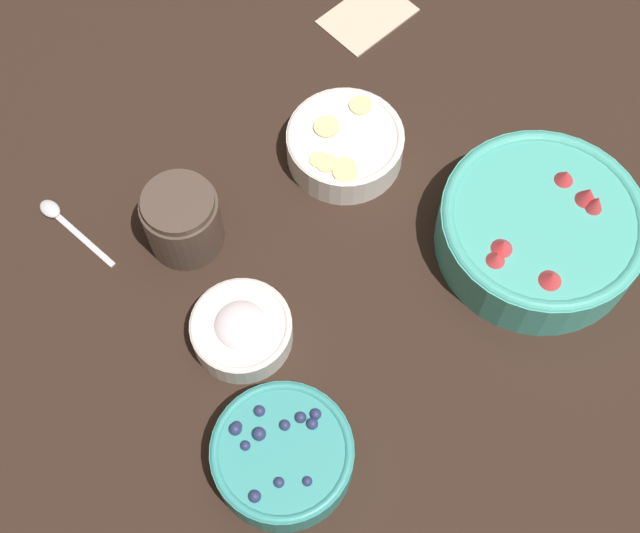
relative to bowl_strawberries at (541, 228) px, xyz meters
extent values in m
plane|color=black|center=(-0.17, 0.17, -0.04)|extent=(4.00, 4.00, 0.00)
cylinder|color=#47AD9E|center=(0.00, 0.00, -0.01)|extent=(0.26, 0.26, 0.07)
torus|color=#47AD9E|center=(0.00, 0.00, 0.02)|extent=(0.26, 0.26, 0.02)
cylinder|color=red|center=(0.00, 0.00, 0.01)|extent=(0.21, 0.21, 0.02)
cone|color=red|center=(-0.07, 0.01, 0.03)|extent=(0.05, 0.05, 0.02)
cone|color=red|center=(-0.06, -0.06, 0.03)|extent=(0.05, 0.05, 0.02)
cone|color=red|center=(-0.09, 0.00, 0.03)|extent=(0.04, 0.04, 0.02)
cone|color=red|center=(0.06, 0.02, 0.03)|extent=(0.04, 0.04, 0.02)
cone|color=red|center=(0.06, -0.01, 0.04)|extent=(0.04, 0.04, 0.03)
cone|color=red|center=(0.05, -0.03, 0.04)|extent=(0.03, 0.03, 0.03)
cylinder|color=teal|center=(-0.43, -0.01, -0.02)|extent=(0.16, 0.16, 0.05)
torus|color=teal|center=(-0.43, -0.01, 0.00)|extent=(0.16, 0.16, 0.01)
cylinder|color=navy|center=(-0.43, -0.01, 0.00)|extent=(0.13, 0.13, 0.02)
sphere|color=navy|center=(-0.42, 0.04, 0.01)|extent=(0.01, 0.01, 0.01)
sphere|color=navy|center=(-0.43, -0.05, 0.01)|extent=(0.01, 0.01, 0.01)
sphere|color=navy|center=(-0.39, 0.01, 0.01)|extent=(0.01, 0.01, 0.01)
sphere|color=navy|center=(-0.40, 0.01, 0.01)|extent=(0.01, 0.01, 0.01)
sphere|color=navy|center=(-0.45, 0.05, 0.01)|extent=(0.01, 0.01, 0.01)
sphere|color=navy|center=(-0.43, 0.02, 0.01)|extent=(0.02, 0.02, 0.02)
sphere|color=navy|center=(-0.45, 0.02, 0.01)|extent=(0.01, 0.01, 0.01)
sphere|color=navy|center=(-0.45, -0.03, 0.01)|extent=(0.01, 0.01, 0.01)
sphere|color=navy|center=(-0.45, 0.05, 0.01)|extent=(0.01, 0.01, 0.01)
sphere|color=navy|center=(-0.38, -0.01, 0.01)|extent=(0.01, 0.01, 0.01)
sphere|color=navy|center=(-0.48, -0.03, 0.01)|extent=(0.01, 0.01, 0.01)
sphere|color=navy|center=(-0.37, 0.00, 0.01)|extent=(0.01, 0.01, 0.01)
cylinder|color=white|center=(-0.09, 0.26, -0.02)|extent=(0.16, 0.16, 0.05)
torus|color=white|center=(-0.09, 0.26, 0.00)|extent=(0.16, 0.16, 0.01)
cylinder|color=beige|center=(-0.09, 0.26, -0.01)|extent=(0.12, 0.12, 0.01)
cylinder|color=beige|center=(-0.13, 0.23, 0.00)|extent=(0.03, 0.03, 0.00)
cylinder|color=beige|center=(-0.15, 0.26, 0.00)|extent=(0.02, 0.02, 0.01)
cylinder|color=beige|center=(-0.14, 0.24, 0.00)|extent=(0.03, 0.03, 0.01)
cylinder|color=beige|center=(-0.13, 0.22, 0.00)|extent=(0.03, 0.03, 0.01)
cylinder|color=beige|center=(-0.05, 0.28, 0.00)|extent=(0.03, 0.03, 0.01)
cylinder|color=beige|center=(-0.11, 0.29, 0.00)|extent=(0.03, 0.03, 0.01)
cylinder|color=silver|center=(-0.36, 0.14, -0.03)|extent=(0.12, 0.12, 0.04)
torus|color=silver|center=(-0.36, 0.14, -0.01)|extent=(0.12, 0.12, 0.01)
cylinder|color=silver|center=(-0.36, 0.14, -0.01)|extent=(0.10, 0.10, 0.01)
ellipsoid|color=silver|center=(-0.36, 0.14, -0.01)|extent=(0.06, 0.06, 0.03)
cylinder|color=#4C3D33|center=(-0.33, 0.30, 0.00)|extent=(0.10, 0.10, 0.09)
cylinder|color=#3D2316|center=(-0.33, 0.30, -0.01)|extent=(0.08, 0.08, 0.06)
cylinder|color=#4C3D33|center=(-0.33, 0.30, 0.05)|extent=(0.09, 0.09, 0.01)
cube|color=beige|center=(0.09, 0.42, -0.04)|extent=(0.13, 0.10, 0.01)
cube|color=silver|center=(-0.44, 0.38, -0.04)|extent=(0.02, 0.11, 0.01)
ellipsoid|color=silver|center=(-0.44, 0.45, -0.04)|extent=(0.03, 0.03, 0.01)
camera|label=1|loc=(-0.56, -0.22, 0.98)|focal=50.00mm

